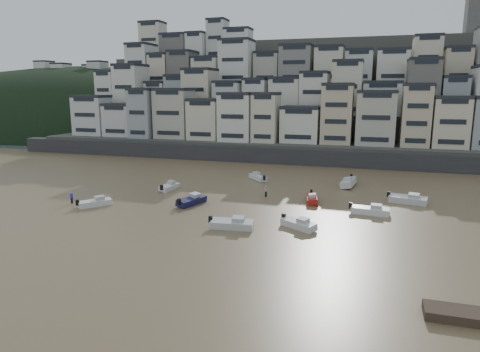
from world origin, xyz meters
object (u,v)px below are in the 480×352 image
(boat_c, at_px, (192,199))
(boat_g, at_px, (408,198))
(person_blue, at_px, (72,197))
(boat_a, at_px, (232,223))
(person_pink, at_px, (266,191))
(boat_h, at_px, (258,176))
(boat_f, at_px, (169,186))
(boat_b, at_px, (298,223))
(boat_i, at_px, (348,181))
(boat_d, at_px, (370,209))
(boat_e, at_px, (312,198))
(boat_j, at_px, (95,201))

(boat_c, relative_size, boat_g, 0.96)
(boat_g, xyz_separation_m, person_blue, (-46.64, -14.35, 0.09))
(boat_a, bearing_deg, boat_c, 129.92)
(boat_a, bearing_deg, person_pink, 83.52)
(boat_h, bearing_deg, boat_f, 92.96)
(person_pink, bearing_deg, boat_c, -139.81)
(boat_b, height_order, person_pink, person_pink)
(boat_f, relative_size, boat_g, 0.84)
(person_pink, bearing_deg, boat_i, 43.29)
(boat_h, distance_m, boat_i, 16.06)
(person_blue, bearing_deg, boat_a, -9.07)
(person_blue, bearing_deg, boat_d, 9.57)
(boat_e, relative_size, boat_i, 0.81)
(boat_i, bearing_deg, boat_f, -61.47)
(boat_h, bearing_deg, boat_c, 124.23)
(boat_a, bearing_deg, boat_f, 129.24)
(boat_h, bearing_deg, boat_a, 146.81)
(boat_c, bearing_deg, boat_h, 3.73)
(boat_a, distance_m, boat_b, 7.90)
(boat_e, distance_m, boat_j, 31.20)
(boat_f, xyz_separation_m, person_blue, (-9.73, -11.83, 0.21))
(boat_d, xyz_separation_m, boat_f, (-31.76, 4.83, -0.08))
(boat_b, xyz_separation_m, boat_e, (-0.12, 12.51, 0.01))
(boat_g, bearing_deg, person_blue, -150.90)
(boat_i, bearing_deg, boat_a, -16.98)
(boat_b, distance_m, boat_g, 20.72)
(boat_a, height_order, boat_e, boat_a)
(boat_a, relative_size, boat_i, 0.88)
(person_pink, bearing_deg, boat_j, -150.08)
(boat_h, bearing_deg, boat_b, 163.02)
(boat_d, distance_m, boat_h, 25.91)
(person_pink, bearing_deg, boat_g, 5.96)
(boat_d, height_order, boat_h, boat_d)
(boat_i, xyz_separation_m, person_pink, (-11.72, -11.04, 0.01))
(boat_b, bearing_deg, person_blue, -151.75)
(boat_g, relative_size, boat_j, 1.15)
(boat_b, relative_size, boat_g, 0.88)
(boat_c, height_order, boat_h, boat_c)
(boat_d, bearing_deg, boat_a, -139.78)
(boat_a, xyz_separation_m, person_blue, (-25.91, 4.14, 0.11))
(boat_c, distance_m, boat_h, 19.75)
(boat_f, xyz_separation_m, person_pink, (16.28, 0.37, 0.21))
(boat_j, xyz_separation_m, person_pink, (21.82, 12.55, 0.19))
(boat_f, bearing_deg, person_pink, -83.73)
(boat_c, bearing_deg, boat_a, -116.26)
(boat_b, height_order, boat_j, boat_b)
(boat_e, height_order, boat_f, boat_e)
(boat_g, relative_size, person_blue, 3.29)
(boat_e, relative_size, boat_j, 1.02)
(boat_d, bearing_deg, boat_c, -169.58)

